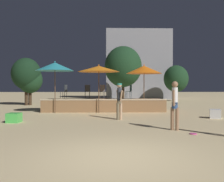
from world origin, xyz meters
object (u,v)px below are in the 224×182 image
object	(u,v)px
cube_seat_2	(14,118)
person_2	(119,99)
person_1	(175,103)
cube_seat_1	(215,114)
bistro_chair_1	(102,90)
background_tree_2	(123,67)
patio_umbrella_0	(144,70)
bistro_chair_2	(130,90)
background_tree_0	(30,80)
background_tree_1	(176,79)
bistro_chair_0	(65,90)
frisbee_disc	(193,134)
patio_umbrella_1	(55,67)
background_tree_3	(26,74)
bistro_chair_3	(87,90)
patio_umbrella_2	(99,69)

from	to	relation	value
cube_seat_2	person_2	distance (m)	5.01
person_1	person_2	bearing A→B (deg)	151.64
cube_seat_1	bistro_chair_1	bearing A→B (deg)	147.72
cube_seat_2	background_tree_2	bearing A→B (deg)	67.45
patio_umbrella_0	person_2	xyz separation A→B (m)	(-1.74, -3.37, -1.66)
bistro_chair_2	background_tree_0	xyz separation A→B (m)	(-8.18, 4.81, 0.80)
person_1	background_tree_1	bearing A→B (deg)	102.59
bistro_chair_0	background_tree_2	size ratio (longest dim) A/B	0.16
frisbee_disc	background_tree_0	xyz separation A→B (m)	(-9.59, 13.16, 2.17)
cube_seat_2	person_1	size ratio (longest dim) A/B	0.33
patio_umbrella_1	bistro_chair_1	size ratio (longest dim) A/B	3.55
cube_seat_2	background_tree_1	xyz separation A→B (m)	(11.89, 15.67, 2.23)
bistro_chair_2	frisbee_disc	size ratio (longest dim) A/B	3.68
bistro_chair_0	background_tree_0	bearing A→B (deg)	-123.17
person_1	background_tree_3	xyz separation A→B (m)	(-9.44, 12.19, 1.66)
cube_seat_2	bistro_chair_3	size ratio (longest dim) A/B	0.67
person_2	bistro_chair_1	world-z (taller)	person_2
cube_seat_2	bistro_chair_3	distance (m)	6.50
patio_umbrella_0	background_tree_0	size ratio (longest dim) A/B	0.90
bistro_chair_1	background_tree_0	size ratio (longest dim) A/B	0.27
patio_umbrella_0	person_2	size ratio (longest dim) A/B	1.68
bistro_chair_1	patio_umbrella_0	bearing A→B (deg)	148.83
bistro_chair_3	background_tree_1	xyz separation A→B (m)	(8.95, 9.99, 1.06)
patio_umbrella_1	bistro_chair_3	distance (m)	2.95
cube_seat_1	person_2	size ratio (longest dim) A/B	0.38
bistro_chair_0	frisbee_disc	xyz separation A→B (m)	(5.77, -8.11, -1.37)
bistro_chair_2	background_tree_0	bearing A→B (deg)	-132.95
bistro_chair_0	background_tree_2	distance (m)	10.57
background_tree_1	cube_seat_1	bearing A→B (deg)	-98.06
patio_umbrella_2	bistro_chair_2	bearing A→B (deg)	35.81
patio_umbrella_2	cube_seat_1	xyz separation A→B (m)	(6.07, -2.73, -2.48)
patio_umbrella_1	bistro_chair_1	distance (m)	3.38
patio_umbrella_0	cube_seat_2	size ratio (longest dim) A/B	5.01
cube_seat_1	bistro_chair_2	bearing A→B (deg)	133.67
cube_seat_1	person_1	xyz separation A→B (m)	(-3.03, -3.33, 0.80)
bistro_chair_3	background_tree_3	bearing A→B (deg)	-46.24
cube_seat_1	bistro_chair_3	distance (m)	8.32
bistro_chair_0	patio_umbrella_2	bearing A→B (deg)	81.44
bistro_chair_1	bistro_chair_3	distance (m)	1.29
background_tree_1	background_tree_2	size ratio (longest dim) A/B	0.68
bistro_chair_3	frisbee_disc	size ratio (longest dim) A/B	3.68
cube_seat_2	bistro_chair_1	distance (m)	6.41
background_tree_0	frisbee_disc	bearing A→B (deg)	-53.91
cube_seat_1	frisbee_disc	bearing A→B (deg)	-122.14
cube_seat_1	person_2	world-z (taller)	person_2
cube_seat_1	background_tree_3	distance (m)	15.49
patio_umbrella_1	background_tree_3	distance (m)	7.15
patio_umbrella_1	patio_umbrella_2	xyz separation A→B (m)	(2.69, -0.01, -0.13)
patio_umbrella_0	person_2	bearing A→B (deg)	-117.25
background_tree_1	background_tree_3	bearing A→B (deg)	-158.82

